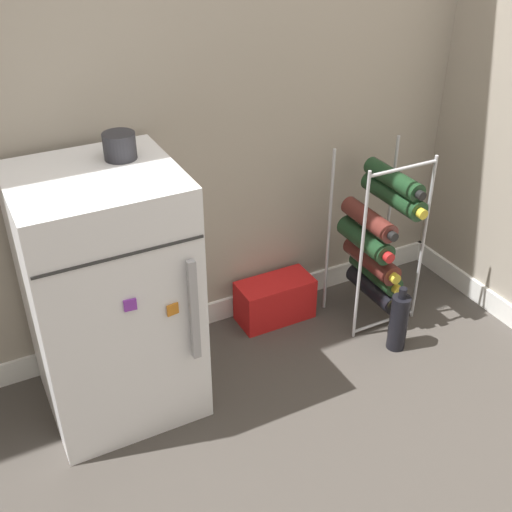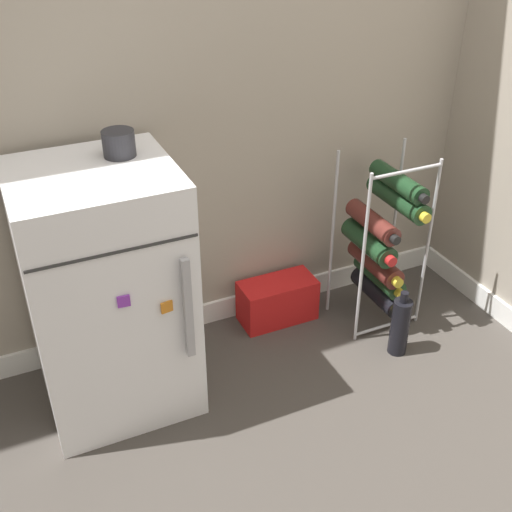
{
  "view_description": "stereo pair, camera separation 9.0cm",
  "coord_description": "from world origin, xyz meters",
  "px_view_note": "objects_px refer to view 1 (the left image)",
  "views": [
    {
      "loc": [
        -0.85,
        -1.25,
        1.57
      ],
      "look_at": [
        0.0,
        0.41,
        0.41
      ],
      "focal_mm": 45.0,
      "sensor_mm": 36.0,
      "label": 1
    },
    {
      "loc": [
        -0.77,
        -1.29,
        1.57
      ],
      "look_at": [
        0.0,
        0.41,
        0.41
      ],
      "focal_mm": 45.0,
      "sensor_mm": 36.0,
      "label": 2
    }
  ],
  "objects_px": {
    "mini_fridge": "(110,297)",
    "loose_bottle_floor": "(399,322)",
    "wine_rack": "(377,240)",
    "fridge_top_cup": "(120,146)",
    "soda_box": "(275,300)"
  },
  "relations": [
    {
      "from": "mini_fridge",
      "to": "loose_bottle_floor",
      "type": "relative_size",
      "value": 3.11
    },
    {
      "from": "wine_rack",
      "to": "fridge_top_cup",
      "type": "distance_m",
      "value": 1.07
    },
    {
      "from": "mini_fridge",
      "to": "loose_bottle_floor",
      "type": "distance_m",
      "value": 1.06
    },
    {
      "from": "wine_rack",
      "to": "fridge_top_cup",
      "type": "relative_size",
      "value": 7.28
    },
    {
      "from": "mini_fridge",
      "to": "fridge_top_cup",
      "type": "bearing_deg",
      "value": 33.97
    },
    {
      "from": "fridge_top_cup",
      "to": "wine_rack",
      "type": "bearing_deg",
      "value": -3.74
    },
    {
      "from": "mini_fridge",
      "to": "wine_rack",
      "type": "height_order",
      "value": "mini_fridge"
    },
    {
      "from": "mini_fridge",
      "to": "fridge_top_cup",
      "type": "height_order",
      "value": "fridge_top_cup"
    },
    {
      "from": "loose_bottle_floor",
      "to": "fridge_top_cup",
      "type": "bearing_deg",
      "value": 161.96
    },
    {
      "from": "soda_box",
      "to": "fridge_top_cup",
      "type": "bearing_deg",
      "value": -171.98
    },
    {
      "from": "fridge_top_cup",
      "to": "mini_fridge",
      "type": "bearing_deg",
      "value": -146.03
    },
    {
      "from": "mini_fridge",
      "to": "loose_bottle_floor",
      "type": "height_order",
      "value": "mini_fridge"
    },
    {
      "from": "fridge_top_cup",
      "to": "loose_bottle_floor",
      "type": "bearing_deg",
      "value": -18.04
    },
    {
      "from": "wine_rack",
      "to": "soda_box",
      "type": "bearing_deg",
      "value": 158.84
    },
    {
      "from": "soda_box",
      "to": "fridge_top_cup",
      "type": "xyz_separation_m",
      "value": [
        -0.57,
        -0.08,
        0.78
      ]
    }
  ]
}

